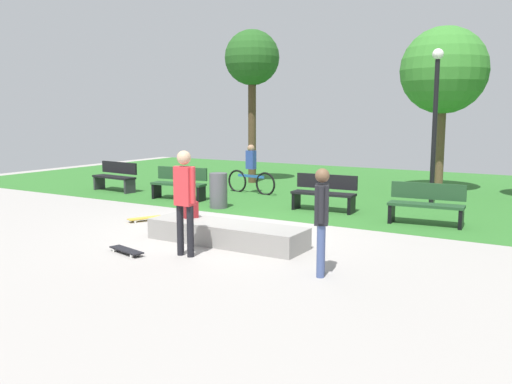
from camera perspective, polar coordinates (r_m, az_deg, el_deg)
name	(u,v)px	position (r m, az deg, el deg)	size (l,w,h in m)	color
ground_plane	(234,230)	(11.36, -2.33, -4.07)	(28.00, 28.00, 0.00)	#9E9993
grass_lawn	(362,187)	(18.22, 11.13, 0.50)	(26.60, 12.53, 0.01)	#2D6B28
concrete_ledge	(226,233)	(10.20, -3.16, -4.37)	(3.13, 0.87, 0.39)	gray
backpack_on_ledge	(190,210)	(10.73, -6.95, -1.86)	(0.28, 0.20, 0.32)	maroon
skater_performing_trick	(322,214)	(8.13, 6.94, -2.30)	(0.30, 0.41, 1.63)	#3F5184
skater_watching	(185,194)	(9.23, -7.55, -0.23)	(0.43, 0.24, 1.82)	black
skateboard_by_ledge	(126,250)	(9.75, -13.51, -5.99)	(0.82, 0.38, 0.08)	black
skateboard_spare	(145,218)	(12.58, -11.59, -2.72)	(0.52, 0.81, 0.08)	gold
park_bench_far_right	(324,192)	(13.61, 7.22, 0.00)	(1.62, 0.54, 0.91)	black
park_bench_by_oak	(180,183)	(15.46, -8.07, 0.98)	(1.65, 0.66, 0.91)	#1E4223
park_bench_far_left	(426,203)	(12.40, 17.54, -1.14)	(1.63, 0.60, 0.91)	#1E4223
park_bench_near_lamppost	(116,176)	(17.53, -14.59, 1.65)	(1.64, 0.62, 0.91)	black
tree_young_birch	(252,60)	(19.04, -0.42, 13.71)	(1.88, 1.88, 5.26)	#4C3823
tree_broad_elm	(444,71)	(17.61, 19.22, 11.96)	(2.61, 2.61, 5.02)	brown
lamp_post	(435,112)	(14.60, 18.39, 8.03)	(0.28, 0.28, 4.04)	black
trash_bin	(218,191)	(13.97, -3.99, 0.15)	(0.46, 0.46, 0.91)	#4C4C51
cyclist_on_bicycle	(251,173)	(16.48, -0.53, 2.05)	(1.81, 0.28, 1.52)	black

